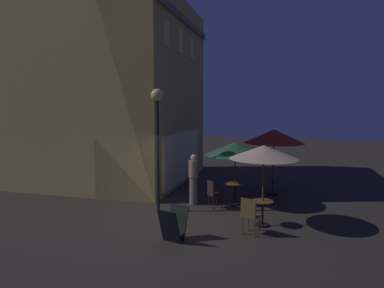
% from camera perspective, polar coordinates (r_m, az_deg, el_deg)
% --- Properties ---
extents(ground_plane, '(60.00, 60.00, 0.00)m').
position_cam_1_polar(ground_plane, '(10.26, -4.93, -12.89)').
color(ground_plane, '#322B26').
extents(cafe_building, '(7.04, 8.39, 7.97)m').
position_cam_1_polar(cafe_building, '(14.76, -13.26, 8.46)').
color(cafe_building, tan).
rests_on(cafe_building, ground).
extents(street_lamp_near_corner, '(0.39, 0.39, 3.95)m').
position_cam_1_polar(street_lamp_near_corner, '(10.63, -5.91, 4.38)').
color(street_lamp_near_corner, black).
rests_on(street_lamp_near_corner, ground).
extents(menu_sandwich_board, '(0.76, 0.71, 0.85)m').
position_cam_1_polar(menu_sandwich_board, '(8.64, -3.19, -13.49)').
color(menu_sandwich_board, black).
rests_on(menu_sandwich_board, ground).
extents(cafe_table_0, '(0.60, 0.60, 0.73)m').
position_cam_1_polar(cafe_table_0, '(9.88, 11.92, -10.84)').
color(cafe_table_0, black).
rests_on(cafe_table_0, ground).
extents(cafe_table_1, '(0.65, 0.65, 0.77)m').
position_cam_1_polar(cafe_table_1, '(11.76, 7.30, -7.76)').
color(cafe_table_1, black).
rests_on(cafe_table_1, ground).
extents(cafe_table_2, '(0.66, 0.66, 0.72)m').
position_cam_1_polar(cafe_table_2, '(13.41, 13.58, -6.29)').
color(cafe_table_2, black).
rests_on(cafe_table_2, ground).
extents(patio_umbrella_0, '(1.93, 1.93, 2.31)m').
position_cam_1_polar(patio_umbrella_0, '(9.54, 12.13, -1.43)').
color(patio_umbrella_0, black).
rests_on(patio_umbrella_0, ground).
extents(patio_umbrella_1, '(2.15, 2.15, 2.19)m').
position_cam_1_polar(patio_umbrella_1, '(11.50, 7.39, -0.81)').
color(patio_umbrella_1, black).
rests_on(patio_umbrella_1, ground).
extents(patio_umbrella_2, '(2.30, 2.30, 2.54)m').
position_cam_1_polar(patio_umbrella_2, '(13.15, 13.77, 1.26)').
color(patio_umbrella_2, black).
rests_on(patio_umbrella_2, ground).
extents(cafe_chair_0, '(0.53, 0.53, 1.00)m').
position_cam_1_polar(cafe_chair_0, '(9.10, 9.79, -11.49)').
color(cafe_chair_0, brown).
rests_on(cafe_chair_0, ground).
extents(cafe_chair_1, '(0.56, 0.56, 0.94)m').
position_cam_1_polar(cafe_chair_1, '(11.29, 3.57, -8.16)').
color(cafe_chair_1, black).
rests_on(cafe_chair_1, ground).
extents(patron_standing_0, '(0.35, 0.35, 1.76)m').
position_cam_1_polar(patron_standing_0, '(11.66, 0.30, -6.01)').
color(patron_standing_0, '#756158').
rests_on(patron_standing_0, ground).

